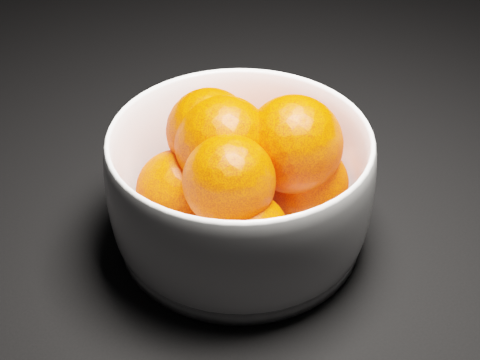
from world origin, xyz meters
TOP-DOWN VIEW (x-y plane):
  - bowl at (0.14, -0.25)m, footprint 0.23×0.23m
  - orange_pile at (0.14, -0.25)m, footprint 0.17×0.17m

SIDE VIEW (x-z plane):
  - bowl at x=0.14m, z-range 0.00..0.11m
  - orange_pile at x=0.14m, z-range 0.01..0.14m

